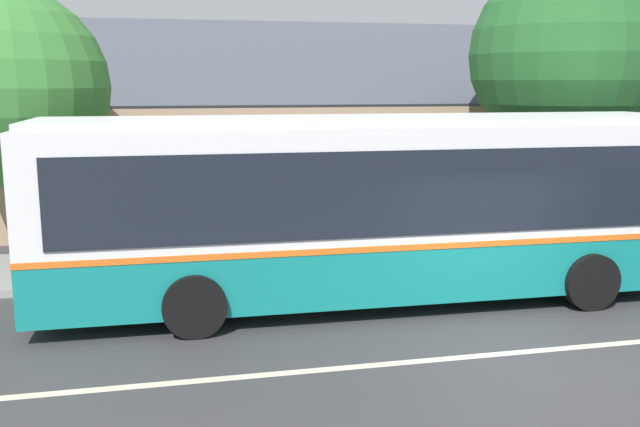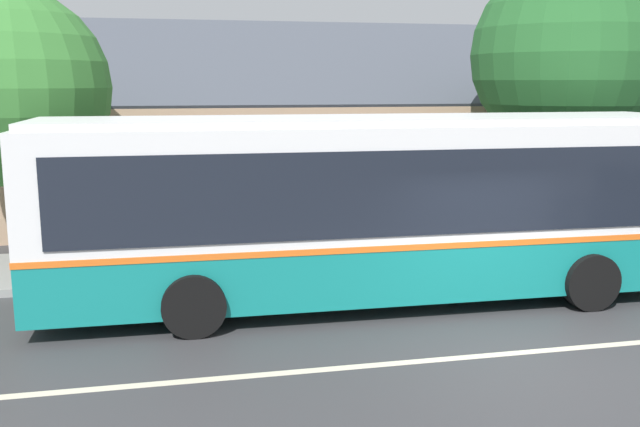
{
  "view_description": "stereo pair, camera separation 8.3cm",
  "coord_description": "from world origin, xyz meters",
  "px_view_note": "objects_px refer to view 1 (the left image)",
  "views": [
    {
      "loc": [
        -5.06,
        -9.03,
        3.9
      ],
      "look_at": [
        -2.28,
        3.42,
        1.55
      ],
      "focal_mm": 40.0,
      "sensor_mm": 36.0,
      "label": 1
    },
    {
      "loc": [
        -4.97,
        -9.05,
        3.9
      ],
      "look_at": [
        -2.28,
        3.42,
        1.55
      ],
      "focal_mm": 40.0,
      "sensor_mm": 36.0,
      "label": 2
    }
  ],
  "objects_px": {
    "street_tree_secondary": "(8,88)",
    "bus_stop_sign": "(610,185)",
    "transit_bus": "(373,204)",
    "street_tree_primary": "(567,62)"
  },
  "relations": [
    {
      "from": "street_tree_secondary",
      "to": "transit_bus",
      "type": "bearing_deg",
      "value": -29.1
    },
    {
      "from": "transit_bus",
      "to": "street_tree_secondary",
      "type": "xyz_separation_m",
      "value": [
        -6.61,
        3.68,
        2.01
      ]
    },
    {
      "from": "transit_bus",
      "to": "street_tree_primary",
      "type": "height_order",
      "value": "street_tree_primary"
    },
    {
      "from": "street_tree_primary",
      "to": "street_tree_secondary",
      "type": "height_order",
      "value": "street_tree_primary"
    },
    {
      "from": "transit_bus",
      "to": "bus_stop_sign",
      "type": "relative_size",
      "value": 4.89
    },
    {
      "from": "bus_stop_sign",
      "to": "transit_bus",
      "type": "bearing_deg",
      "value": -161.29
    },
    {
      "from": "street_tree_secondary",
      "to": "bus_stop_sign",
      "type": "distance_m",
      "value": 13.06
    },
    {
      "from": "bus_stop_sign",
      "to": "street_tree_secondary",
      "type": "bearing_deg",
      "value": 172.94
    },
    {
      "from": "street_tree_secondary",
      "to": "street_tree_primary",
      "type": "bearing_deg",
      "value": 1.0
    },
    {
      "from": "street_tree_primary",
      "to": "bus_stop_sign",
      "type": "bearing_deg",
      "value": -84.49
    }
  ]
}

